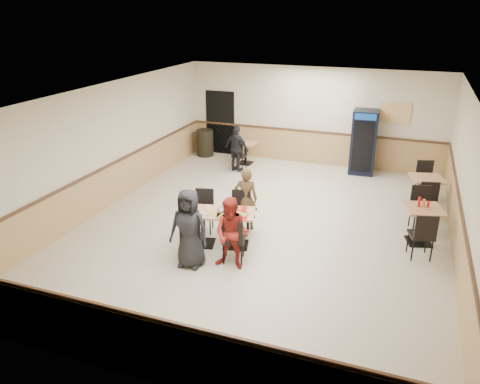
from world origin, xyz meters
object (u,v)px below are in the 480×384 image
at_px(diner_woman_left, 189,229).
at_px(lone_diner, 237,149).
at_px(pepsi_cooler, 364,142).
at_px(main_table, 220,223).
at_px(side_table_near, 422,220).
at_px(side_table_far, 426,188).
at_px(diner_man_opposite, 246,199).
at_px(diner_woman_right, 232,234).
at_px(trash_bin, 205,143).
at_px(back_table, 246,150).

height_order(diner_woman_left, lone_diner, diner_woman_left).
relative_size(diner_woman_left, pepsi_cooler, 0.82).
xyz_separation_m(main_table, pepsi_cooler, (2.21, 5.70, 0.44)).
bearing_deg(main_table, side_table_near, 7.44).
bearing_deg(pepsi_cooler, side_table_far, -53.08).
bearing_deg(lone_diner, diner_woman_left, 116.92).
bearing_deg(side_table_far, pepsi_cooler, 129.76).
relative_size(lone_diner, side_table_near, 1.52).
xyz_separation_m(diner_woman_left, diner_man_opposite, (0.46, 1.90, -0.07)).
bearing_deg(main_table, diner_woman_right, -67.62).
distance_m(pepsi_cooler, trash_bin, 5.13).
bearing_deg(main_table, diner_man_opposite, 62.10).
relative_size(lone_diner, pepsi_cooler, 0.74).
bearing_deg(lone_diner, diner_man_opposite, 129.11).
bearing_deg(diner_woman_left, pepsi_cooler, 66.93).
height_order(lone_diner, side_table_near, lone_diner).
xyz_separation_m(diner_man_opposite, back_table, (-1.56, 4.36, -0.25)).
height_order(diner_woman_right, back_table, diner_woman_right).
bearing_deg(back_table, diner_woman_left, -79.98).
xyz_separation_m(main_table, back_table, (-1.34, 5.31, -0.05)).
xyz_separation_m(diner_man_opposite, side_table_far, (3.75, 2.62, -0.19)).
relative_size(back_table, trash_bin, 0.79).
height_order(back_table, trash_bin, trash_bin).
bearing_deg(side_table_far, main_table, -138.13).
bearing_deg(side_table_far, back_table, 161.89).
bearing_deg(side_table_far, diner_woman_right, -128.43).
xyz_separation_m(lone_diner, trash_bin, (-1.56, 1.13, -0.27)).
bearing_deg(trash_bin, pepsi_cooler, 0.48).
height_order(side_table_near, side_table_far, side_table_near).
height_order(diner_woman_right, lone_diner, diner_woman_right).
distance_m(diner_woman_right, trash_bin, 7.28).
height_order(main_table, pepsi_cooler, pepsi_cooler).
relative_size(diner_man_opposite, trash_bin, 1.63).
height_order(diner_man_opposite, side_table_far, diner_man_opposite).
relative_size(main_table, diner_man_opposite, 1.09).
bearing_deg(back_table, side_table_far, -18.11).
height_order(main_table, back_table, main_table).
bearing_deg(pepsi_cooler, diner_woman_right, -107.21).
height_order(side_table_near, back_table, side_table_near).
xyz_separation_m(diner_woman_left, diner_woman_right, (0.79, 0.20, -0.07)).
relative_size(side_table_far, trash_bin, 1.03).
bearing_deg(side_table_near, main_table, -158.25).
xyz_separation_m(main_table, diner_woman_left, (-0.23, -0.95, 0.27)).
relative_size(diner_woman_right, pepsi_cooler, 0.75).
xyz_separation_m(main_table, diner_man_opposite, (0.23, 0.95, 0.20)).
bearing_deg(pepsi_cooler, trash_bin, 177.64).
relative_size(side_table_near, pepsi_cooler, 0.49).
height_order(main_table, side_table_far, side_table_far).
bearing_deg(pepsi_cooler, main_table, -114.02).
height_order(side_table_far, back_table, side_table_far).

